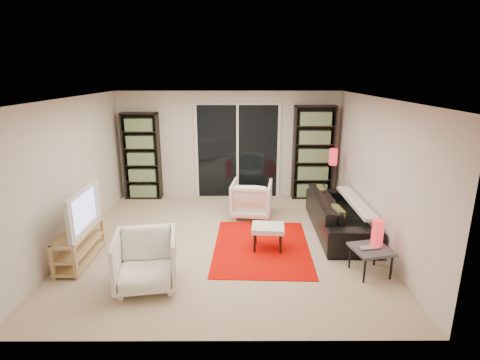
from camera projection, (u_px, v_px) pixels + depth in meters
name	position (u px, v px, depth m)	size (l,w,h in m)	color
floor	(226.00, 241.00, 6.43)	(5.00, 5.00, 0.00)	tan
wall_back	(229.00, 145.00, 8.50)	(5.00, 0.02, 2.40)	beige
wall_front	(216.00, 239.00, 3.69)	(5.00, 0.02, 2.40)	beige
wall_left	(71.00, 173.00, 6.09)	(0.02, 5.00, 2.40)	beige
wall_right	(378.00, 173.00, 6.10)	(0.02, 5.00, 2.40)	beige
ceiling	(224.00, 98.00, 5.76)	(5.00, 5.00, 0.02)	white
sliding_door	(238.00, 152.00, 8.50)	(1.92, 0.08, 2.16)	white
bookshelf_left	(142.00, 156.00, 8.39)	(0.80, 0.30, 1.95)	black
bookshelf_right	(313.00, 153.00, 8.38)	(0.90, 0.30, 2.10)	black
tv_stand	(80.00, 245.00, 5.68)	(0.37, 1.17, 0.50)	tan
tv	(76.00, 210.00, 5.53)	(1.11, 0.15, 0.64)	black
rug	(262.00, 247.00, 6.19)	(1.55, 2.09, 0.01)	#D70800
sofa	(340.00, 214.00, 6.73)	(2.26, 0.88, 0.66)	black
armchair_back	(252.00, 199.00, 7.45)	(0.77, 0.79, 0.72)	silver
armchair_front	(146.00, 261.00, 4.97)	(0.80, 0.82, 0.75)	silver
ottoman	(268.00, 229.00, 6.05)	(0.55, 0.47, 0.40)	silver
side_table	(371.00, 251.00, 5.28)	(0.61, 0.61, 0.40)	#45454A
laptop	(371.00, 249.00, 5.21)	(0.30, 0.19, 0.02)	silver
table_lamp	(378.00, 232.00, 5.34)	(0.17, 0.17, 0.38)	red
floor_lamp	(333.00, 163.00, 7.84)	(0.19, 0.19, 1.26)	black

